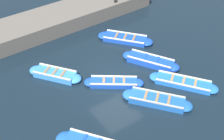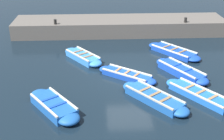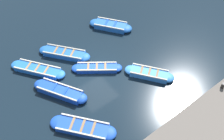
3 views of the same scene
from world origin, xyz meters
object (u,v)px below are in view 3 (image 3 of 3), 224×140
boat_outer_right (83,128)px  buoy_orange_near (88,59)px  boat_near_quay (64,53)px  boat_tucked (149,74)px  boat_outer_left (38,69)px  boat_centre (97,68)px  boat_mid_row (111,26)px  boat_end_of_row (60,91)px  bollard_north (223,86)px

boat_outer_right → buoy_orange_near: boat_outer_right is taller
boat_near_quay → boat_tucked: bearing=-146.0°
boat_outer_left → buoy_orange_near: 3.45m
boat_near_quay → buoy_orange_near: size_ratio=12.40×
buoy_orange_near → boat_centre: bearing=180.0°
boat_mid_row → boat_tucked: bearing=169.1°
boat_end_of_row → bollard_north: (-6.25, -7.43, 1.05)m
bollard_north → boat_centre: bearing=34.3°
boat_end_of_row → boat_near_quay: size_ratio=1.02×
boat_mid_row → boat_outer_left: (-0.71, 6.73, -0.05)m
boat_outer_right → buoy_orange_near: size_ratio=12.68×
boat_outer_right → boat_end_of_row: boat_end_of_row is taller
boat_outer_left → bollard_north: bollard_north is taller
boat_tucked → buoy_orange_near: 4.41m
boat_end_of_row → boat_tucked: 5.88m
boat_end_of_row → boat_mid_row: (3.28, -6.49, 0.00)m
boat_end_of_row → boat_tucked: bearing=-113.1°
boat_outer_left → boat_tucked: bearing=-130.8°
boat_end_of_row → buoy_orange_near: 3.29m
boat_outer_right → boat_tucked: (0.67, -5.69, 0.03)m
boat_tucked → buoy_orange_near: (3.69, 2.42, -0.05)m
boat_outer_right → boat_near_quay: boat_near_quay is taller
boat_mid_row → boat_outer_left: boat_mid_row is taller
boat_tucked → boat_centre: bearing=43.3°
boat_outer_right → boat_outer_left: boat_outer_right is taller
boat_centre → boat_outer_right: bearing=134.7°
bollard_north → boat_mid_row: bearing=5.7°
boat_outer_right → boat_tucked: size_ratio=1.14×
buoy_orange_near → boat_tucked: bearing=-146.7°
boat_mid_row → boat_centre: bearing=130.9°
boat_near_quay → buoy_orange_near: boat_near_quay is taller
boat_end_of_row → boat_near_quay: (2.79, -1.96, -0.01)m
buoy_orange_near → boat_outer_right: bearing=143.1°
boat_outer_right → buoy_orange_near: 5.44m
boat_end_of_row → boat_tucked: size_ratio=1.14×
boat_tucked → boat_outer_left: (4.89, 5.65, -0.03)m
boat_outer_right → boat_outer_left: (5.55, -0.04, -0.00)m
boat_mid_row → buoy_orange_near: bearing=118.6°
boat_end_of_row → boat_centre: size_ratio=1.13×
boat_tucked → boat_near_quay: bearing=34.0°
boat_end_of_row → buoy_orange_near: size_ratio=12.68×
boat_outer_right → boat_centre: (3.23, -3.27, -0.01)m
boat_mid_row → boat_end_of_row: bearing=116.8°
buoy_orange_near → bollard_north: bearing=-149.8°
boat_outer_right → boat_near_quay: (5.77, -2.24, 0.03)m
boat_tucked → boat_near_quay: 6.16m
boat_outer_right → buoy_orange_near: (4.35, -3.27, -0.02)m
boat_tucked → boat_end_of_row: bearing=66.9°
boat_mid_row → boat_tucked: size_ratio=1.07×
boat_centre → boat_near_quay: bearing=22.0°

